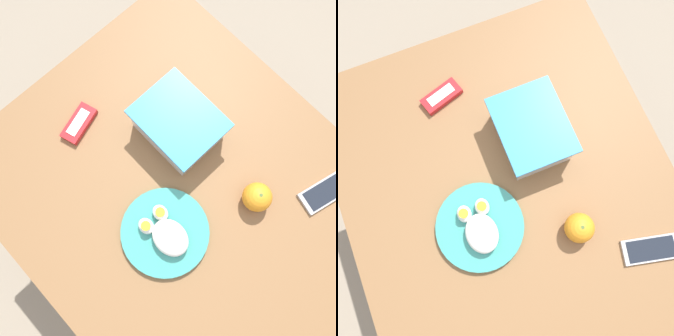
# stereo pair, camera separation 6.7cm
# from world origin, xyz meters

# --- Properties ---
(ground_plane) EXTENTS (10.00, 10.00, 0.00)m
(ground_plane) POSITION_xyz_m (0.00, 0.00, 0.00)
(ground_plane) COLOR gray
(table) EXTENTS (1.05, 0.86, 0.74)m
(table) POSITION_xyz_m (0.00, 0.00, 0.64)
(table) COLOR brown
(table) RESTS_ON ground_plane
(food_container) EXTENTS (0.21, 0.17, 0.10)m
(food_container) POSITION_xyz_m (-0.14, 0.11, 0.78)
(food_container) COLOR white
(food_container) RESTS_ON table
(orange_fruit) EXTENTS (0.07, 0.07, 0.07)m
(orange_fruit) POSITION_xyz_m (0.13, 0.12, 0.77)
(orange_fruit) COLOR orange
(orange_fruit) RESTS_ON table
(rice_plate) EXTENTS (0.23, 0.23, 0.06)m
(rice_plate) POSITION_xyz_m (0.04, -0.11, 0.75)
(rice_plate) COLOR teal
(rice_plate) RESTS_ON table
(candy_bar) EXTENTS (0.08, 0.12, 0.02)m
(candy_bar) POSITION_xyz_m (-0.34, -0.08, 0.75)
(candy_bar) COLOR red
(candy_bar) RESTS_ON table
(cell_phone) EXTENTS (0.09, 0.15, 0.01)m
(cell_phone) POSITION_xyz_m (0.25, 0.27, 0.74)
(cell_phone) COLOR #ADADB2
(cell_phone) RESTS_ON table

